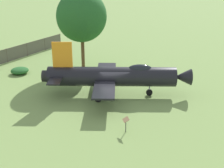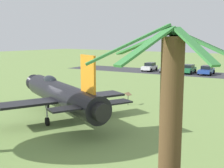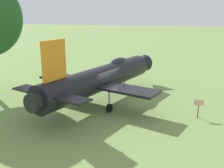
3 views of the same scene
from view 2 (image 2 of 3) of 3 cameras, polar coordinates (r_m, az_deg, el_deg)
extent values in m
plane|color=#75934C|center=(22.72, -9.66, -6.67)|extent=(200.00, 200.00, 0.00)
cube|color=#38383D|center=(52.50, 12.50, 2.18)|extent=(12.24, 43.22, 0.00)
cylinder|color=black|center=(22.29, -9.79, -2.09)|extent=(6.14, 11.51, 1.78)
cone|color=black|center=(28.32, -14.59, 0.12)|extent=(2.01, 2.06, 1.52)
cylinder|color=black|center=(16.89, -2.11, -5.57)|extent=(1.22, 0.96, 1.07)
ellipsoid|color=black|center=(24.55, -12.04, 0.66)|extent=(1.67, 2.38, 0.84)
cube|color=orange|center=(17.94, -4.73, 1.97)|extent=(0.82, 1.72, 2.33)
cube|color=black|center=(20.95, -16.34, -3.68)|extent=(4.24, 3.16, 0.16)
cube|color=black|center=(22.97, -2.71, -2.20)|extent=(4.24, 3.16, 0.16)
cube|color=black|center=(17.14, -9.33, -4.85)|extent=(2.08, 1.71, 0.10)
cube|color=black|center=(18.73, 0.91, -3.54)|extent=(2.08, 1.71, 0.10)
cylinder|color=#A5A8AD|center=(25.71, -12.62, -2.66)|extent=(0.12, 0.12, 1.37)
cylinder|color=black|center=(25.85, -12.56, -4.15)|extent=(0.40, 0.62, 0.60)
cylinder|color=#A5A8AD|center=(20.88, -12.62, -5.38)|extent=(0.12, 0.12, 1.37)
cylinder|color=black|center=(21.06, -12.55, -7.18)|extent=(0.40, 0.62, 0.60)
cylinder|color=#A5A8AD|center=(22.06, -4.74, -4.41)|extent=(0.12, 0.12, 1.37)
cylinder|color=black|center=(22.23, -4.72, -6.13)|extent=(0.40, 0.62, 0.60)
cylinder|color=brown|center=(8.26, 11.23, -12.74)|extent=(0.61, 0.61, 6.15)
cube|color=#387F3D|center=(6.85, 6.83, 7.59)|extent=(1.94, 0.59, 0.91)
cube|color=#387F3D|center=(6.97, 15.79, 7.34)|extent=(1.03, 1.43, 0.88)
cube|color=#387F3D|center=(7.40, 17.77, 7.33)|extent=(0.28, 1.53, 0.70)
cube|color=#387F3D|center=(8.24, 17.58, 7.48)|extent=(1.67, 1.19, 0.71)
cube|color=#387F3D|center=(8.50, 12.52, 7.72)|extent=(1.58, 0.72, 0.59)
cube|color=#387F3D|center=(8.42, 6.03, 7.87)|extent=(0.78, 2.11, 0.72)
cube|color=#387F3D|center=(7.39, 3.14, 7.75)|extent=(1.65, 1.74, 1.04)
cylinder|color=#333333|center=(26.75, 3.16, -3.16)|extent=(0.06, 0.06, 0.90)
cube|color=olive|center=(26.64, 3.17, -1.97)|extent=(0.66, 0.49, 0.25)
cube|color=#23429E|center=(51.10, 17.98, 2.46)|extent=(4.77, 2.44, 0.59)
cube|color=black|center=(51.40, 18.10, 3.13)|extent=(2.55, 1.87, 0.55)
cylinder|color=black|center=(49.48, 18.70, 1.88)|extent=(0.66, 0.30, 0.64)
cylinder|color=black|center=(49.86, 16.55, 2.03)|extent=(0.66, 0.30, 0.64)
cylinder|color=black|center=(52.43, 19.32, 2.23)|extent=(0.66, 0.30, 0.64)
cylinder|color=black|center=(52.79, 17.28, 2.37)|extent=(0.66, 0.30, 0.64)
cube|color=#1E6B3D|center=(51.86, 14.58, 2.75)|extent=(4.58, 2.44, 0.67)
cube|color=black|center=(52.14, 14.71, 3.42)|extent=(2.45, 1.88, 0.50)
cylinder|color=black|center=(50.26, 15.20, 2.15)|extent=(0.66, 0.29, 0.64)
cylinder|color=black|center=(50.77, 13.08, 2.30)|extent=(0.66, 0.29, 0.64)
cylinder|color=black|center=(53.05, 15.99, 2.46)|extent=(0.66, 0.29, 0.64)
cylinder|color=black|center=(53.54, 13.97, 2.60)|extent=(0.66, 0.29, 0.64)
cube|color=slate|center=(52.95, 10.86, 2.98)|extent=(4.72, 2.62, 0.62)
cube|color=black|center=(53.23, 10.98, 3.59)|extent=(2.56, 1.95, 0.46)
cylinder|color=black|center=(51.32, 11.42, 2.42)|extent=(0.67, 0.33, 0.64)
cylinder|color=black|center=(51.83, 9.42, 2.54)|extent=(0.67, 0.33, 0.64)
cylinder|color=black|center=(54.16, 12.22, 2.74)|extent=(0.67, 0.33, 0.64)
cylinder|color=black|center=(54.64, 10.32, 2.85)|extent=(0.67, 0.33, 0.64)
cube|color=silver|center=(54.23, 7.33, 3.20)|extent=(4.28, 2.28, 0.61)
cube|color=black|center=(54.48, 7.47, 3.87)|extent=(2.30, 1.74, 0.60)
cylinder|color=black|center=(52.70, 7.68, 2.69)|extent=(0.66, 0.30, 0.64)
cylinder|color=black|center=(53.34, 5.92, 2.80)|extent=(0.66, 0.30, 0.64)
cylinder|color=black|center=(55.21, 8.67, 2.96)|extent=(0.66, 0.30, 0.64)
cylinder|color=black|center=(55.82, 6.99, 3.06)|extent=(0.66, 0.30, 0.64)
camera|label=1|loc=(40.88, 28.50, 15.52)|focal=49.63mm
camera|label=3|loc=(19.69, 44.30, 8.29)|focal=43.14mm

